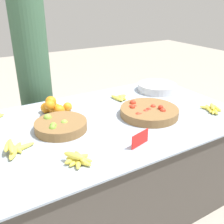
{
  "coord_description": "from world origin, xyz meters",
  "views": [
    {
      "loc": [
        -0.87,
        -1.45,
        1.51
      ],
      "look_at": [
        0.0,
        0.0,
        0.75
      ],
      "focal_mm": 42.0,
      "sensor_mm": 36.0,
      "label": 1
    }
  ],
  "objects_px": {
    "lime_bowl": "(61,126)",
    "price_sign": "(140,139)",
    "tomato_basket": "(149,112)",
    "metal_bowl": "(157,87)",
    "vendor_person": "(35,81)"
  },
  "relations": [
    {
      "from": "lime_bowl",
      "to": "tomato_basket",
      "type": "xyz_separation_m",
      "value": [
        0.63,
        -0.12,
        -0.0
      ]
    },
    {
      "from": "lime_bowl",
      "to": "price_sign",
      "type": "xyz_separation_m",
      "value": [
        0.33,
        -0.42,
        0.01
      ]
    },
    {
      "from": "lime_bowl",
      "to": "metal_bowl",
      "type": "bearing_deg",
      "value": 15.02
    },
    {
      "from": "lime_bowl",
      "to": "price_sign",
      "type": "relative_size",
      "value": 2.4
    },
    {
      "from": "price_sign",
      "to": "vendor_person",
      "type": "height_order",
      "value": "vendor_person"
    },
    {
      "from": "tomato_basket",
      "to": "lime_bowl",
      "type": "bearing_deg",
      "value": 169.62
    },
    {
      "from": "tomato_basket",
      "to": "vendor_person",
      "type": "xyz_separation_m",
      "value": [
        -0.55,
        0.97,
        0.06
      ]
    },
    {
      "from": "metal_bowl",
      "to": "price_sign",
      "type": "bearing_deg",
      "value": -135.36
    },
    {
      "from": "tomato_basket",
      "to": "metal_bowl",
      "type": "distance_m",
      "value": 0.56
    },
    {
      "from": "metal_bowl",
      "to": "vendor_person",
      "type": "bearing_deg",
      "value": 148.95
    },
    {
      "from": "tomato_basket",
      "to": "metal_bowl",
      "type": "xyz_separation_m",
      "value": [
        0.4,
        0.39,
        0.0
      ]
    },
    {
      "from": "lime_bowl",
      "to": "price_sign",
      "type": "height_order",
      "value": "lime_bowl"
    },
    {
      "from": "price_sign",
      "to": "lime_bowl",
      "type": "bearing_deg",
      "value": 113.15
    },
    {
      "from": "lime_bowl",
      "to": "tomato_basket",
      "type": "relative_size",
      "value": 0.8
    },
    {
      "from": "metal_bowl",
      "to": "lime_bowl",
      "type": "bearing_deg",
      "value": -164.98
    }
  ]
}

